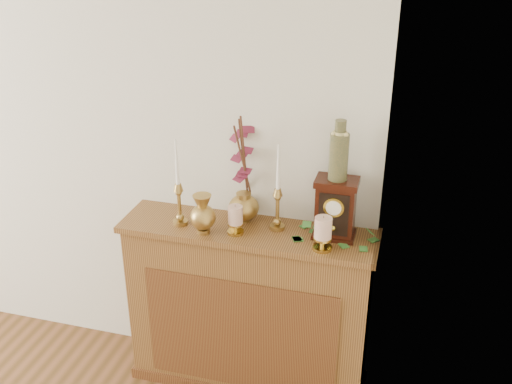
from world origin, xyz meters
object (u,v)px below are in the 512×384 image
(candlestick_center, at_px, (278,202))
(bud_vase, at_px, (203,215))
(candlestick_left, at_px, (179,197))
(ceramic_vase, at_px, (339,153))
(ginger_jar, at_px, (243,171))
(mantel_clock, at_px, (335,209))

(candlestick_center, xyz_separation_m, bud_vase, (-0.32, -0.13, -0.04))
(candlestick_left, xyz_separation_m, bud_vase, (0.14, -0.05, -0.05))
(bud_vase, bearing_deg, candlestick_left, 158.95)
(candlestick_left, distance_m, ceramic_vase, 0.78)
(ceramic_vase, bearing_deg, bud_vase, -167.27)
(candlestick_left, distance_m, ginger_jar, 0.33)
(candlestick_left, relative_size, mantel_clock, 1.50)
(ginger_jar, distance_m, mantel_clock, 0.48)
(candlestick_left, distance_m, bud_vase, 0.15)
(ginger_jar, bearing_deg, mantel_clock, -9.48)
(candlestick_center, height_order, mantel_clock, candlestick_center)
(candlestick_left, bearing_deg, ginger_jar, 29.62)
(candlestick_center, distance_m, ceramic_vase, 0.38)
(candlestick_left, xyz_separation_m, candlestick_center, (0.46, 0.08, -0.00))
(candlestick_left, xyz_separation_m, ginger_jar, (0.27, 0.16, 0.11))
(candlestick_center, bearing_deg, bud_vase, -157.54)
(mantel_clock, xyz_separation_m, ceramic_vase, (0.00, 0.00, 0.27))
(bud_vase, relative_size, ceramic_vase, 0.71)
(mantel_clock, relative_size, ceramic_vase, 1.05)
(ceramic_vase, bearing_deg, candlestick_center, -179.88)
(bud_vase, height_order, ceramic_vase, ceramic_vase)
(ginger_jar, xyz_separation_m, ceramic_vase, (0.46, -0.07, 0.17))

